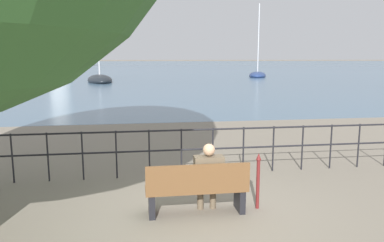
% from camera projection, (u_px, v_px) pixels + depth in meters
% --- Properties ---
extents(ground_plane, '(1000.00, 1000.00, 0.00)m').
position_uv_depth(ground_plane, '(196.00, 213.00, 6.31)').
color(ground_plane, gray).
extents(harbor_water, '(600.00, 300.00, 0.01)m').
position_uv_depth(harbor_water, '(138.00, 64.00, 161.29)').
color(harbor_water, slate).
rests_on(harbor_water, ground_plane).
extents(park_bench, '(1.70, 0.45, 0.90)m').
position_uv_depth(park_bench, '(197.00, 190.00, 6.18)').
color(park_bench, brown).
rests_on(park_bench, ground_plane).
extents(seated_person_left, '(0.49, 0.35, 1.19)m').
position_uv_depth(seated_person_left, '(208.00, 174.00, 6.25)').
color(seated_person_left, brown).
rests_on(seated_person_left, ground_plane).
extents(promenade_railing, '(12.75, 0.04, 1.05)m').
position_uv_depth(promenade_railing, '(181.00, 145.00, 8.23)').
color(promenade_railing, black).
rests_on(promenade_railing, ground_plane).
extents(closed_umbrella, '(0.09, 0.09, 0.99)m').
position_uv_depth(closed_umbrella, '(258.00, 178.00, 6.41)').
color(closed_umbrella, maroon).
rests_on(closed_umbrella, ground_plane).
extents(sailboat_1, '(3.81, 5.51, 10.01)m').
position_uv_depth(sailboat_1, '(257.00, 75.00, 50.92)').
color(sailboat_1, navy).
rests_on(sailboat_1, ground_plane).
extents(sailboat_2, '(3.67, 7.08, 12.87)m').
position_uv_depth(sailboat_2, '(100.00, 79.00, 40.24)').
color(sailboat_2, black).
rests_on(sailboat_2, ground_plane).
extents(harbor_lighthouse, '(6.17, 6.17, 22.05)m').
position_uv_depth(harbor_lighthouse, '(58.00, 30.00, 103.31)').
color(harbor_lighthouse, white).
rests_on(harbor_lighthouse, ground_plane).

